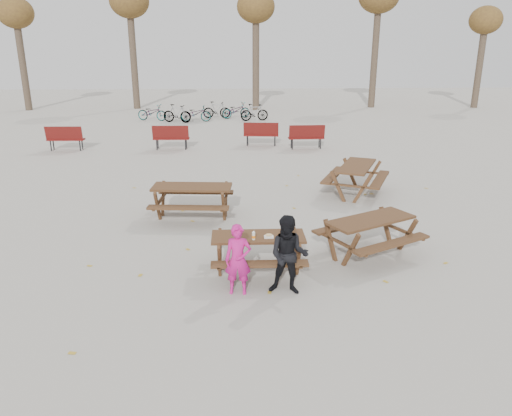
{
  "coord_description": "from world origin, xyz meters",
  "views": [
    {
      "loc": [
        -0.43,
        -8.94,
        4.34
      ],
      "look_at": [
        0.0,
        1.0,
        1.0
      ],
      "focal_mm": 35.0,
      "sensor_mm": 36.0,
      "label": 1
    }
  ],
  "objects_px": {
    "main_picnic_table": "(258,245)",
    "adult": "(289,255)",
    "child": "(238,260)",
    "picnic_table_north": "(193,202)",
    "food_tray": "(269,237)",
    "picnic_table_east": "(369,237)",
    "picnic_table_far": "(356,180)",
    "soda_bottle": "(254,236)"
  },
  "relations": [
    {
      "from": "soda_bottle",
      "to": "picnic_table_far",
      "type": "bearing_deg",
      "value": 58.94
    },
    {
      "from": "child",
      "to": "main_picnic_table",
      "type": "bearing_deg",
      "value": 68.63
    },
    {
      "from": "adult",
      "to": "main_picnic_table",
      "type": "bearing_deg",
      "value": 131.64
    },
    {
      "from": "food_tray",
      "to": "picnic_table_north",
      "type": "distance_m",
      "value": 3.81
    },
    {
      "from": "main_picnic_table",
      "to": "adult",
      "type": "xyz_separation_m",
      "value": [
        0.5,
        -0.87,
        0.15
      ]
    },
    {
      "from": "soda_bottle",
      "to": "adult",
      "type": "relative_size",
      "value": 0.12
    },
    {
      "from": "main_picnic_table",
      "to": "food_tray",
      "type": "height_order",
      "value": "food_tray"
    },
    {
      "from": "main_picnic_table",
      "to": "food_tray",
      "type": "bearing_deg",
      "value": -32.05
    },
    {
      "from": "main_picnic_table",
      "to": "picnic_table_east",
      "type": "xyz_separation_m",
      "value": [
        2.39,
        0.73,
        -0.18
      ]
    },
    {
      "from": "main_picnic_table",
      "to": "picnic_table_north",
      "type": "height_order",
      "value": "picnic_table_north"
    },
    {
      "from": "food_tray",
      "to": "picnic_table_far",
      "type": "relative_size",
      "value": 0.09
    },
    {
      "from": "soda_bottle",
      "to": "picnic_table_east",
      "type": "distance_m",
      "value": 2.69
    },
    {
      "from": "adult",
      "to": "child",
      "type": "bearing_deg",
      "value": -170.45
    },
    {
      "from": "adult",
      "to": "picnic_table_far",
      "type": "height_order",
      "value": "adult"
    },
    {
      "from": "picnic_table_east",
      "to": "food_tray",
      "type": "bearing_deg",
      "value": 172.71
    },
    {
      "from": "main_picnic_table",
      "to": "picnic_table_east",
      "type": "bearing_deg",
      "value": 17.05
    },
    {
      "from": "picnic_table_east",
      "to": "picnic_table_north",
      "type": "bearing_deg",
      "value": 118.65
    },
    {
      "from": "child",
      "to": "picnic_table_north",
      "type": "relative_size",
      "value": 0.66
    },
    {
      "from": "child",
      "to": "picnic_table_north",
      "type": "xyz_separation_m",
      "value": [
        -1.13,
        4.09,
        -0.22
      ]
    },
    {
      "from": "food_tray",
      "to": "picnic_table_north",
      "type": "xyz_separation_m",
      "value": [
        -1.73,
        3.38,
        -0.36
      ]
    },
    {
      "from": "soda_bottle",
      "to": "child",
      "type": "distance_m",
      "value": 0.73
    },
    {
      "from": "picnic_table_east",
      "to": "picnic_table_far",
      "type": "relative_size",
      "value": 0.93
    },
    {
      "from": "main_picnic_table",
      "to": "picnic_table_north",
      "type": "relative_size",
      "value": 0.91
    },
    {
      "from": "soda_bottle",
      "to": "picnic_table_far",
      "type": "relative_size",
      "value": 0.08
    },
    {
      "from": "adult",
      "to": "picnic_table_far",
      "type": "relative_size",
      "value": 0.71
    },
    {
      "from": "food_tray",
      "to": "soda_bottle",
      "type": "distance_m",
      "value": 0.31
    },
    {
      "from": "picnic_table_north",
      "to": "soda_bottle",
      "type": "bearing_deg",
      "value": -63.02
    },
    {
      "from": "main_picnic_table",
      "to": "picnic_table_east",
      "type": "height_order",
      "value": "picnic_table_east"
    },
    {
      "from": "picnic_table_north",
      "to": "child",
      "type": "bearing_deg",
      "value": -70.06
    },
    {
      "from": "main_picnic_table",
      "to": "food_tray",
      "type": "relative_size",
      "value": 10.0
    },
    {
      "from": "picnic_table_east",
      "to": "picnic_table_north",
      "type": "distance_m",
      "value": 4.66
    },
    {
      "from": "child",
      "to": "adult",
      "type": "relative_size",
      "value": 0.89
    },
    {
      "from": "main_picnic_table",
      "to": "soda_bottle",
      "type": "bearing_deg",
      "value": -115.36
    },
    {
      "from": "main_picnic_table",
      "to": "child",
      "type": "bearing_deg",
      "value": -115.46
    },
    {
      "from": "picnic_table_far",
      "to": "adult",
      "type": "bearing_deg",
      "value": -179.52
    },
    {
      "from": "picnic_table_far",
      "to": "food_tray",
      "type": "bearing_deg",
      "value": 175.01
    },
    {
      "from": "main_picnic_table",
      "to": "adult",
      "type": "distance_m",
      "value": 1.01
    },
    {
      "from": "main_picnic_table",
      "to": "soda_bottle",
      "type": "relative_size",
      "value": 10.59
    },
    {
      "from": "main_picnic_table",
      "to": "adult",
      "type": "bearing_deg",
      "value": -60.11
    },
    {
      "from": "adult",
      "to": "picnic_table_far",
      "type": "bearing_deg",
      "value": 78.15
    },
    {
      "from": "food_tray",
      "to": "picnic_table_east",
      "type": "distance_m",
      "value": 2.39
    },
    {
      "from": "soda_bottle",
      "to": "picnic_table_north",
      "type": "xyz_separation_m",
      "value": [
        -1.43,
        3.46,
        -0.42
      ]
    }
  ]
}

